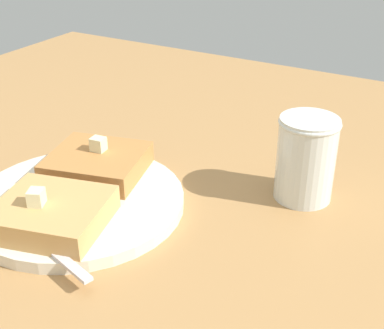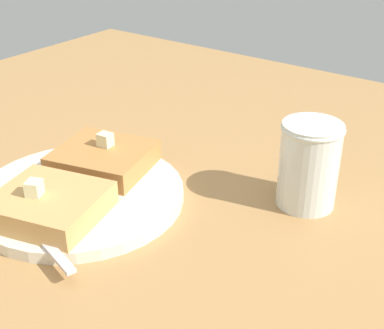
% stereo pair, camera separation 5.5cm
% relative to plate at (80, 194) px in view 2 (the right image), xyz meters
% --- Properties ---
extents(table_surface, '(1.16, 1.16, 0.03)m').
position_rel_plate_xyz_m(table_surface, '(-0.01, -0.08, -0.02)').
color(table_surface, '#AB7C48').
rests_on(table_surface, ground).
extents(plate, '(0.22, 0.22, 0.01)m').
position_rel_plate_xyz_m(plate, '(0.00, 0.00, 0.00)').
color(plate, silver).
rests_on(plate, table_surface).
extents(toast_slice_left, '(0.12, 0.12, 0.02)m').
position_rel_plate_xyz_m(toast_slice_left, '(-0.05, -0.01, 0.02)').
color(toast_slice_left, tan).
rests_on(toast_slice_left, plate).
extents(toast_slice_middle, '(0.12, 0.12, 0.02)m').
position_rel_plate_xyz_m(toast_slice_middle, '(0.05, 0.01, 0.02)').
color(toast_slice_middle, '#BB7B3F').
rests_on(toast_slice_middle, plate).
extents(butter_pat_primary, '(0.02, 0.02, 0.02)m').
position_rel_plate_xyz_m(butter_pat_primary, '(-0.06, -0.01, 0.04)').
color(butter_pat_primary, beige).
rests_on(butter_pat_primary, toast_slice_left).
extents(butter_pat_secondary, '(0.02, 0.02, 0.02)m').
position_rel_plate_xyz_m(butter_pat_secondary, '(0.06, 0.02, 0.04)').
color(butter_pat_secondary, beige).
rests_on(butter_pat_secondary, toast_slice_middle).
extents(fork, '(0.06, 0.16, 0.00)m').
position_rel_plate_xyz_m(fork, '(-0.07, -0.01, 0.01)').
color(fork, silver).
rests_on(fork, plate).
extents(syrup_jar, '(0.06, 0.06, 0.09)m').
position_rel_plate_xyz_m(syrup_jar, '(0.14, -0.20, 0.03)').
color(syrup_jar, '#42200F').
rests_on(syrup_jar, table_surface).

